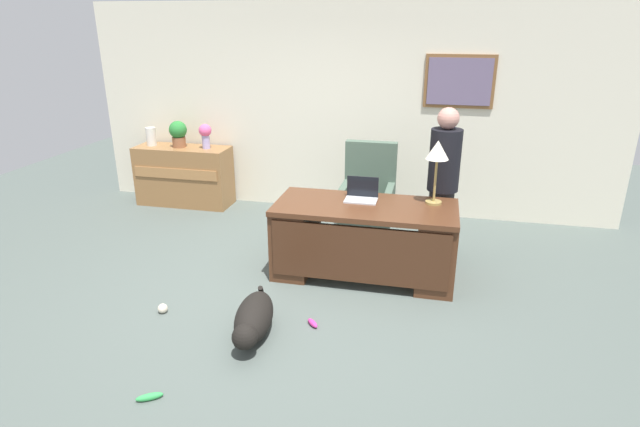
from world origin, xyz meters
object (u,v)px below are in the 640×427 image
at_px(armchair, 368,198).
at_px(person_standing, 443,184).
at_px(laptop, 362,194).
at_px(credenza, 184,176).
at_px(desk_lamp, 437,154).
at_px(potted_plant, 178,133).
at_px(dog_toy_bone, 149,397).
at_px(dog_lying, 253,319).
at_px(vase_with_flowers, 205,134).
at_px(vase_empty, 151,137).
at_px(desk, 364,238).
at_px(dog_toy_plush, 313,323).
at_px(dog_toy_ball, 163,308).

height_order(armchair, person_standing, person_standing).
distance_m(armchair, laptop, 0.87).
bearing_deg(credenza, desk_lamp, -22.68).
distance_m(armchair, potted_plant, 2.85).
height_order(person_standing, dog_toy_bone, person_standing).
height_order(dog_lying, vase_with_flowers, vase_with_flowers).
distance_m(laptop, dog_toy_bone, 2.72).
xyz_separation_m(desk_lamp, vase_empty, (-3.89, 1.44, -0.31)).
bearing_deg(desk_lamp, dog_toy_bone, -126.99).
bearing_deg(armchair, desk, -84.22).
height_order(credenza, dog_toy_plush, credenza).
bearing_deg(vase_with_flowers, credenza, -179.80).
distance_m(desk, credenza, 3.25).
bearing_deg(vase_with_flowers, laptop, -32.07).
bearing_deg(person_standing, laptop, -153.16).
distance_m(desk_lamp, vase_with_flowers, 3.40).
distance_m(desk, dog_toy_ball, 2.02).
distance_m(vase_with_flowers, vase_empty, 0.82).
distance_m(credenza, potted_plant, 0.61).
relative_size(person_standing, dog_toy_ball, 18.89).
height_order(person_standing, potted_plant, person_standing).
xyz_separation_m(vase_with_flowers, vase_empty, (-0.82, 0.00, -0.08)).
bearing_deg(potted_plant, desk_lamp, -22.51).
bearing_deg(dog_toy_bone, dog_toy_plush, 52.71).
relative_size(person_standing, desk_lamp, 2.61).
relative_size(credenza, dog_toy_plush, 9.07).
height_order(vase_with_flowers, potted_plant, potted_plant).
bearing_deg(dog_lying, dog_toy_ball, 170.45).
distance_m(credenza, laptop, 3.13).
bearing_deg(desk_lamp, armchair, 133.99).
bearing_deg(armchair, desk_lamp, -46.01).
bearing_deg(vase_empty, dog_toy_ball, -60.04).
relative_size(laptop, dog_toy_bone, 1.73).
distance_m(credenza, vase_with_flowers, 0.72).
bearing_deg(person_standing, dog_lying, -128.03).
height_order(credenza, laptop, laptop).
bearing_deg(vase_empty, dog_lying, -49.39).
xyz_separation_m(person_standing, desk_lamp, (-0.08, -0.36, 0.41)).
bearing_deg(person_standing, dog_toy_bone, -124.37).
relative_size(vase_with_flowers, dog_toy_ball, 3.84).
bearing_deg(laptop, vase_empty, 155.05).
xyz_separation_m(dog_lying, dog_toy_ball, (-0.91, 0.15, -0.11)).
bearing_deg(desk_lamp, credenza, 157.32).
bearing_deg(dog_toy_plush, desk_lamp, 53.29).
xyz_separation_m(person_standing, dog_toy_plush, (-1.01, -1.61, -0.82)).
bearing_deg(desk_lamp, laptop, -176.79).
height_order(armchair, potted_plant, potted_plant).
bearing_deg(desk_lamp, potted_plant, 157.49).
bearing_deg(vase_with_flowers, desk, -34.46).
height_order(desk, desk_lamp, desk_lamp).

